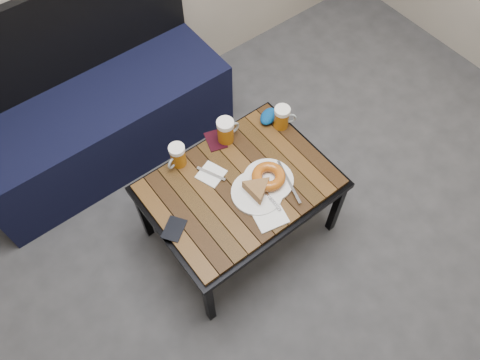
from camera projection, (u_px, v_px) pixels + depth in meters
bench at (100, 119)px, 2.55m from camera, size 1.40×0.50×0.95m
cafe_table at (240, 188)px, 2.13m from camera, size 0.84×0.62×0.47m
beer_mug_left at (177, 156)px, 2.10m from camera, size 0.11×0.09×0.12m
beer_mug_centre at (226, 131)px, 2.17m from camera, size 0.12×0.08×0.13m
beer_mug_right at (282, 117)px, 2.22m from camera, size 0.11×0.10×0.12m
plate_pie at (257, 191)px, 2.05m from camera, size 0.23×0.23×0.06m
plate_bagel at (268, 178)px, 2.08m from camera, size 0.23×0.30×0.06m
napkin_left at (211, 174)px, 2.12m from camera, size 0.14×0.14×0.01m
napkin_right at (270, 217)px, 2.00m from camera, size 0.16×0.14×0.01m
passport_navy at (174, 229)px, 1.97m from camera, size 0.14×0.13×0.01m
passport_burgundy at (216, 140)px, 2.22m from camera, size 0.12×0.14×0.01m
knit_pouch at (268, 116)px, 2.27m from camera, size 0.13×0.11×0.05m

